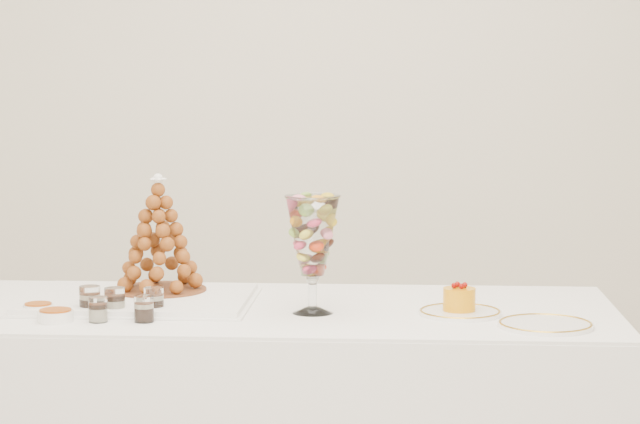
{
  "coord_description": "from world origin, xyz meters",
  "views": [
    {
      "loc": [
        0.15,
        -3.03,
        1.37
      ],
      "look_at": [
        0.06,
        0.22,
        0.99
      ],
      "focal_mm": 70.0,
      "sensor_mm": 36.0,
      "label": 1
    }
  ],
  "objects": [
    {
      "name": "verrine_b",
      "position": [
        -0.48,
        0.17,
        0.76
      ],
      "size": [
        0.06,
        0.06,
        0.07
      ],
      "primitive_type": "cylinder",
      "rotation": [
        0.0,
        0.0,
        -0.05
      ],
      "color": "white",
      "rests_on": "buffet_table"
    },
    {
      "name": "verrine_c",
      "position": [
        -0.38,
        0.19,
        0.76
      ],
      "size": [
        0.06,
        0.06,
        0.07
      ],
      "primitive_type": "cylinder",
      "rotation": [
        0.0,
        0.0,
        0.18
      ],
      "color": "white",
      "rests_on": "buffet_table"
    },
    {
      "name": "ramekin_front",
      "position": [
        -0.61,
        0.08,
        0.74
      ],
      "size": [
        0.09,
        0.09,
        0.03
      ],
      "primitive_type": "cylinder",
      "color": "white",
      "rests_on": "buffet_table"
    },
    {
      "name": "verrine_d",
      "position": [
        -0.5,
        0.08,
        0.76
      ],
      "size": [
        0.05,
        0.05,
        0.06
      ],
      "primitive_type": "cylinder",
      "rotation": [
        0.0,
        0.0,
        0.06
      ],
      "color": "white",
      "rests_on": "buffet_table"
    },
    {
      "name": "lace_tray",
      "position": [
        -0.44,
        0.34,
        0.74
      ],
      "size": [
        0.62,
        0.48,
        0.02
      ],
      "primitive_type": "cube",
      "rotation": [
        0.0,
        0.0,
        -0.04
      ],
      "color": "white",
      "rests_on": "buffet_table"
    },
    {
      "name": "verrine_a",
      "position": [
        -0.55,
        0.19,
        0.76
      ],
      "size": [
        0.06,
        0.06,
        0.07
      ],
      "primitive_type": "cylinder",
      "rotation": [
        0.0,
        0.0,
        -0.02
      ],
      "color": "white",
      "rests_on": "buffet_table"
    },
    {
      "name": "spare_plate",
      "position": [
        0.63,
        0.05,
        0.73
      ],
      "size": [
        0.24,
        0.24,
        0.01
      ],
      "primitive_type": "cylinder",
      "color": "white",
      "rests_on": "buffet_table"
    },
    {
      "name": "ramekin_back",
      "position": [
        -0.68,
        0.19,
        0.74
      ],
      "size": [
        0.08,
        0.08,
        0.02
      ],
      "primitive_type": "cylinder",
      "color": "white",
      "rests_on": "buffet_table"
    },
    {
      "name": "verrine_e",
      "position": [
        -0.38,
        0.09,
        0.76
      ],
      "size": [
        0.06,
        0.06,
        0.07
      ],
      "primitive_type": "cylinder",
      "rotation": [
        0.0,
        0.0,
        -0.11
      ],
      "color": "white",
      "rests_on": "buffet_table"
    },
    {
      "name": "macaron_vase",
      "position": [
        0.04,
        0.22,
        0.93
      ],
      "size": [
        0.14,
        0.14,
        0.31
      ],
      "color": "white",
      "rests_on": "buffet_table"
    },
    {
      "name": "croquembouche",
      "position": [
        -0.4,
        0.43,
        0.91
      ],
      "size": [
        0.27,
        0.27,
        0.33
      ],
      "rotation": [
        0.0,
        0.0,
        -0.08
      ],
      "color": "brown",
      "rests_on": "lace_tray"
    },
    {
      "name": "mousse_cake",
      "position": [
        0.43,
        0.21,
        0.77
      ],
      "size": [
        0.09,
        0.09,
        0.08
      ],
      "color": "orange",
      "rests_on": "cake_plate"
    },
    {
      "name": "cake_plate",
      "position": [
        0.43,
        0.21,
        0.73
      ],
      "size": [
        0.22,
        0.22,
        0.01
      ],
      "primitive_type": "cylinder",
      "color": "white",
      "rests_on": "buffet_table"
    }
  ]
}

